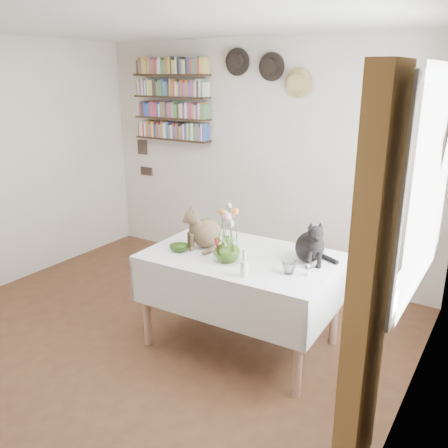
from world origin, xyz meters
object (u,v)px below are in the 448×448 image
Objects in this scene: dining_table at (241,278)px; black_cat at (310,239)px; tabby_cat at (207,226)px; bookshelf_unit at (172,100)px; flower_vase at (228,249)px.

black_cat is (0.49, 0.17, 0.37)m from dining_table.
dining_table is 4.29× the size of black_cat.
dining_table is 4.23× the size of tabby_cat.
tabby_cat is 2.22m from bookshelf_unit.
bookshelf_unit reaches higher than dining_table.
black_cat is at bearing 19.51° from dining_table.
tabby_cat is at bearing 149.07° from flower_vase.
bookshelf_unit is (-1.80, 1.44, 1.25)m from dining_table.
flower_vase reaches higher than dining_table.
tabby_cat is at bearing -44.33° from bookshelf_unit.
tabby_cat is at bearing 153.44° from black_cat.
bookshelf_unit reaches higher than tabby_cat.
flower_vase is at bearing 176.76° from black_cat.
black_cat reaches higher than dining_table.
bookshelf_unit is (-1.46, 1.43, 0.88)m from tabby_cat.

